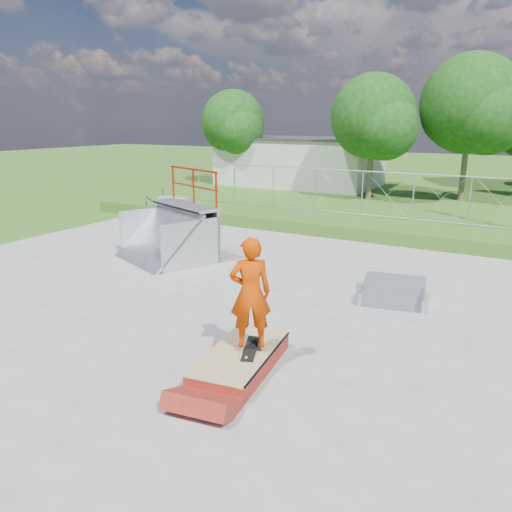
{
  "coord_description": "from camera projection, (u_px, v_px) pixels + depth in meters",
  "views": [
    {
      "loc": [
        6.09,
        -8.85,
        4.24
      ],
      "look_at": [
        0.43,
        1.13,
        1.1
      ],
      "focal_mm": 35.0,
      "sensor_mm": 36.0,
      "label": 1
    }
  ],
  "objects": [
    {
      "name": "ground",
      "position": [
        215.0,
        311.0,
        11.44
      ],
      "size": [
        120.0,
        120.0,
        0.0
      ],
      "primitive_type": "plane",
      "color": "#315D1A",
      "rests_on": "ground"
    },
    {
      "name": "concrete_pad",
      "position": [
        215.0,
        310.0,
        11.44
      ],
      "size": [
        20.0,
        16.0,
        0.04
      ],
      "primitive_type": "cube",
      "color": "gray",
      "rests_on": "ground"
    },
    {
      "name": "grass_berm",
      "position": [
        352.0,
        226.0,
        19.35
      ],
      "size": [
        24.0,
        3.0,
        0.5
      ],
      "primitive_type": "cube",
      "color": "#315D1A",
      "rests_on": "ground"
    },
    {
      "name": "grind_box",
      "position": [
        241.0,
        361.0,
        8.73
      ],
      "size": [
        1.37,
        2.34,
        0.33
      ],
      "rotation": [
        0.0,
        0.0,
        0.14
      ],
      "color": "maroon",
      "rests_on": "concrete_pad"
    },
    {
      "name": "quarter_pipe",
      "position": [
        163.0,
        216.0,
        15.26
      ],
      "size": [
        3.44,
        3.2,
        2.77
      ],
      "primitive_type": null,
      "rotation": [
        0.0,
        0.0,
        -0.38
      ],
      "color": "#AAAEB2",
      "rests_on": "concrete_pad"
    },
    {
      "name": "flat_bank_ramp",
      "position": [
        393.0,
        293.0,
        12.0
      ],
      "size": [
        1.72,
        1.8,
        0.45
      ],
      "primitive_type": null,
      "rotation": [
        0.0,
        0.0,
        0.18
      ],
      "color": "#AAAEB2",
      "rests_on": "concrete_pad"
    },
    {
      "name": "skateboard",
      "position": [
        251.0,
        349.0,
        8.7
      ],
      "size": [
        0.48,
        0.82,
        0.13
      ],
      "primitive_type": "cube",
      "rotation": [
        0.14,
        0.0,
        0.35
      ],
      "color": "black",
      "rests_on": "grind_box"
    },
    {
      "name": "skater",
      "position": [
        250.0,
        297.0,
        8.44
      ],
      "size": [
        0.85,
        0.79,
        1.94
      ],
      "primitive_type": "imported",
      "rotation": [
        0.0,
        0.0,
        3.75
      ],
      "color": "#CB3600",
      "rests_on": "grind_box"
    },
    {
      "name": "concrete_stairs",
      "position": [
        167.0,
        207.0,
        22.68
      ],
      "size": [
        1.5,
        1.6,
        0.8
      ],
      "primitive_type": null,
      "color": "gray",
      "rests_on": "ground"
    },
    {
      "name": "chain_link_fence",
      "position": [
        362.0,
        193.0,
        19.89
      ],
      "size": [
        20.0,
        0.06,
        1.8
      ],
      "primitive_type": null,
      "color": "#989CA0",
      "rests_on": "grass_berm"
    },
    {
      "name": "utility_building_flat",
      "position": [
        300.0,
        162.0,
        33.31
      ],
      "size": [
        10.0,
        6.0,
        3.0
      ],
      "primitive_type": "cube",
      "color": "beige",
      "rests_on": "ground"
    },
    {
      "name": "tree_left_near",
      "position": [
        377.0,
        120.0,
        26.12
      ],
      "size": [
        4.76,
        4.48,
        6.65
      ],
      "color": "brown",
      "rests_on": "ground"
    },
    {
      "name": "tree_center",
      "position": [
        476.0,
        107.0,
        25.47
      ],
      "size": [
        5.44,
        5.12,
        7.6
      ],
      "color": "brown",
      "rests_on": "ground"
    },
    {
      "name": "tree_left_far",
      "position": [
        235.0,
        125.0,
        32.65
      ],
      "size": [
        4.42,
        4.16,
        6.18
      ],
      "color": "brown",
      "rests_on": "ground"
    }
  ]
}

